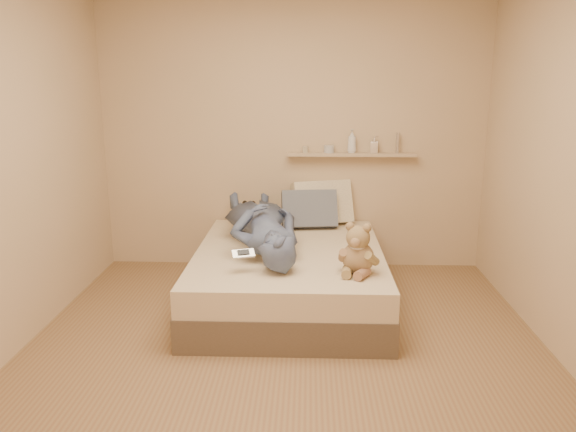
{
  "coord_description": "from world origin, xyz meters",
  "views": [
    {
      "loc": [
        0.15,
        -3.39,
        1.81
      ],
      "look_at": [
        0.0,
        0.65,
        0.8
      ],
      "focal_mm": 35.0,
      "sensor_mm": 36.0,
      "label": 1
    }
  ],
  "objects_px": {
    "person": "(261,224)",
    "pillow_grey": "(309,210)",
    "game_console": "(243,254)",
    "bed": "(289,276)",
    "pillow_cream": "(322,203)",
    "teddy_bear": "(358,253)",
    "dark_plush": "(249,217)",
    "wall_shelf": "(352,154)"
  },
  "relations": [
    {
      "from": "person",
      "to": "pillow_grey",
      "type": "bearing_deg",
      "value": -137.12
    },
    {
      "from": "game_console",
      "to": "person",
      "type": "distance_m",
      "value": 0.65
    },
    {
      "from": "bed",
      "to": "game_console",
      "type": "relative_size",
      "value": 11.04
    },
    {
      "from": "person",
      "to": "pillow_cream",
      "type": "bearing_deg",
      "value": -138.62
    },
    {
      "from": "pillow_cream",
      "to": "pillow_grey",
      "type": "xyz_separation_m",
      "value": [
        -0.12,
        -0.14,
        -0.03
      ]
    },
    {
      "from": "game_console",
      "to": "teddy_bear",
      "type": "relative_size",
      "value": 0.46
    },
    {
      "from": "dark_plush",
      "to": "wall_shelf",
      "type": "xyz_separation_m",
      "value": [
        0.93,
        0.33,
        0.53
      ]
    },
    {
      "from": "pillow_grey",
      "to": "wall_shelf",
      "type": "bearing_deg",
      "value": 29.32
    },
    {
      "from": "pillow_grey",
      "to": "dark_plush",
      "type": "bearing_deg",
      "value": -168.3
    },
    {
      "from": "wall_shelf",
      "to": "pillow_cream",
      "type": "bearing_deg",
      "value": -163.72
    },
    {
      "from": "game_console",
      "to": "wall_shelf",
      "type": "distance_m",
      "value": 1.77
    },
    {
      "from": "game_console",
      "to": "person",
      "type": "bearing_deg",
      "value": 83.2
    },
    {
      "from": "bed",
      "to": "pillow_grey",
      "type": "distance_m",
      "value": 0.81
    },
    {
      "from": "bed",
      "to": "person",
      "type": "relative_size",
      "value": 1.21
    },
    {
      "from": "dark_plush",
      "to": "person",
      "type": "distance_m",
      "value": 0.51
    },
    {
      "from": "bed",
      "to": "dark_plush",
      "type": "distance_m",
      "value": 0.77
    },
    {
      "from": "pillow_cream",
      "to": "teddy_bear",
      "type": "bearing_deg",
      "value": -80.88
    },
    {
      "from": "game_console",
      "to": "pillow_cream",
      "type": "height_order",
      "value": "pillow_cream"
    },
    {
      "from": "pillow_grey",
      "to": "person",
      "type": "xyz_separation_m",
      "value": [
        -0.39,
        -0.6,
        0.02
      ]
    },
    {
      "from": "person",
      "to": "wall_shelf",
      "type": "bearing_deg",
      "value": -147.67
    },
    {
      "from": "pillow_grey",
      "to": "person",
      "type": "distance_m",
      "value": 0.71
    },
    {
      "from": "bed",
      "to": "dark_plush",
      "type": "xyz_separation_m",
      "value": [
        -0.38,
        0.58,
        0.34
      ]
    },
    {
      "from": "teddy_bear",
      "to": "dark_plush",
      "type": "xyz_separation_m",
      "value": [
        -0.88,
        1.12,
        -0.04
      ]
    },
    {
      "from": "dark_plush",
      "to": "bed",
      "type": "bearing_deg",
      "value": -56.68
    },
    {
      "from": "game_console",
      "to": "pillow_cream",
      "type": "relative_size",
      "value": 0.31
    },
    {
      "from": "person",
      "to": "game_console",
      "type": "bearing_deg",
      "value": 69.21
    },
    {
      "from": "dark_plush",
      "to": "wall_shelf",
      "type": "height_order",
      "value": "wall_shelf"
    },
    {
      "from": "game_console",
      "to": "pillow_grey",
      "type": "height_order",
      "value": "pillow_grey"
    },
    {
      "from": "dark_plush",
      "to": "person",
      "type": "xyz_separation_m",
      "value": [
        0.15,
        -0.49,
        0.07
      ]
    },
    {
      "from": "bed",
      "to": "wall_shelf",
      "type": "xyz_separation_m",
      "value": [
        0.55,
        0.91,
        0.88
      ]
    },
    {
      "from": "bed",
      "to": "wall_shelf",
      "type": "distance_m",
      "value": 1.38
    },
    {
      "from": "bed",
      "to": "dark_plush",
      "type": "height_order",
      "value": "dark_plush"
    },
    {
      "from": "game_console",
      "to": "teddy_bear",
      "type": "xyz_separation_m",
      "value": [
        0.81,
        0.0,
        0.01
      ]
    },
    {
      "from": "dark_plush",
      "to": "pillow_cream",
      "type": "xyz_separation_m",
      "value": [
        0.66,
        0.25,
        0.08
      ]
    },
    {
      "from": "wall_shelf",
      "to": "bed",
      "type": "bearing_deg",
      "value": -121.18
    },
    {
      "from": "game_console",
      "to": "pillow_cream",
      "type": "bearing_deg",
      "value": 66.97
    },
    {
      "from": "dark_plush",
      "to": "wall_shelf",
      "type": "relative_size",
      "value": 0.23
    },
    {
      "from": "game_console",
      "to": "dark_plush",
      "type": "height_order",
      "value": "dark_plush"
    },
    {
      "from": "dark_plush",
      "to": "pillow_grey",
      "type": "xyz_separation_m",
      "value": [
        0.54,
        0.11,
        0.05
      ]
    },
    {
      "from": "dark_plush",
      "to": "person",
      "type": "relative_size",
      "value": 0.17
    },
    {
      "from": "game_console",
      "to": "wall_shelf",
      "type": "xyz_separation_m",
      "value": [
        0.86,
        1.46,
        0.51
      ]
    },
    {
      "from": "bed",
      "to": "dark_plush",
      "type": "bearing_deg",
      "value": 123.32
    }
  ]
}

